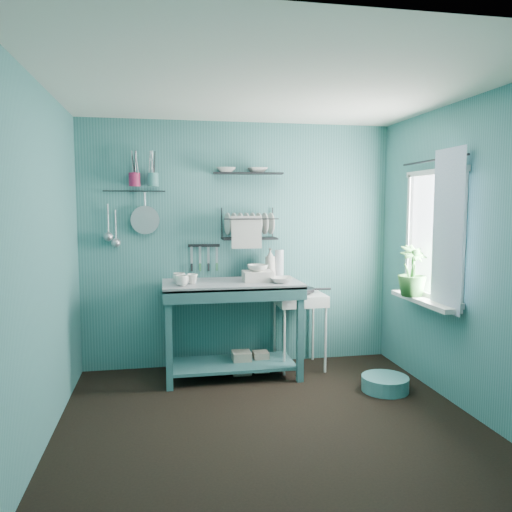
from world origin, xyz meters
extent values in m
plane|color=black|center=(0.00, 0.00, 0.00)|extent=(3.20, 3.20, 0.00)
plane|color=silver|center=(0.00, 0.00, 2.50)|extent=(3.20, 3.20, 0.00)
plane|color=#36706F|center=(0.00, 1.50, 1.25)|extent=(3.20, 0.00, 3.20)
plane|color=#36706F|center=(0.00, -1.50, 1.25)|extent=(3.20, 0.00, 3.20)
plane|color=#36706F|center=(-1.60, 0.00, 1.25)|extent=(0.00, 3.00, 3.00)
plane|color=#36706F|center=(1.60, 0.00, 1.25)|extent=(0.00, 3.00, 3.00)
cube|color=#2D5E60|center=(-0.14, 1.11, 0.46)|extent=(1.42, 0.91, 0.93)
imported|color=silver|center=(-0.62, 0.95, 0.98)|extent=(0.12, 0.12, 0.10)
imported|color=silver|center=(-0.52, 1.05, 0.98)|extent=(0.14, 0.14, 0.09)
imported|color=silver|center=(-0.64, 1.11, 0.98)|extent=(0.17, 0.17, 0.10)
cube|color=beige|center=(0.11, 1.09, 0.98)|extent=(0.28, 0.22, 0.10)
imported|color=silver|center=(0.11, 1.09, 1.06)|extent=(0.20, 0.19, 0.06)
imported|color=beige|center=(0.28, 1.31, 1.08)|extent=(0.11, 0.12, 0.30)
cylinder|color=silver|center=(0.38, 1.33, 1.07)|extent=(0.09, 0.09, 0.28)
imported|color=silver|center=(0.31, 0.96, 0.96)|extent=(0.22, 0.22, 0.05)
cube|color=silver|center=(0.57, 1.24, 0.38)|extent=(0.52, 0.52, 0.77)
cylinder|color=black|center=(0.57, 1.24, 0.81)|extent=(0.30, 0.30, 0.03)
cube|color=black|center=(-0.37, 1.47, 1.25)|extent=(0.32, 0.05, 0.03)
cube|color=black|center=(0.08, 1.37, 1.48)|extent=(0.56, 0.25, 0.32)
cube|color=black|center=(0.07, 1.40, 1.98)|extent=(0.72, 0.26, 0.02)
imported|color=silver|center=(-0.15, 1.40, 2.04)|extent=(0.22, 0.22, 0.05)
imported|color=silver|center=(0.17, 1.40, 2.00)|extent=(0.21, 0.21, 0.05)
cylinder|color=#991C45|center=(-1.04, 1.42, 1.91)|extent=(0.11, 0.11, 0.13)
cylinder|color=teal|center=(-0.87, 1.42, 1.91)|extent=(0.11, 0.11, 0.13)
cylinder|color=#AEB0B6|center=(-0.95, 1.45, 1.52)|extent=(0.28, 0.03, 0.28)
cylinder|color=#AEB0B6|center=(-1.30, 1.46, 1.52)|extent=(0.01, 0.01, 0.30)
cylinder|color=#AEB0B6|center=(-1.23, 1.46, 1.46)|extent=(0.01, 0.01, 0.30)
cylinder|color=black|center=(-1.05, 1.47, 1.80)|extent=(0.60, 0.01, 0.01)
plane|color=white|center=(1.59, 0.45, 1.40)|extent=(0.00, 1.10, 1.10)
cube|color=silver|center=(1.50, 0.45, 0.81)|extent=(0.16, 0.95, 0.04)
plane|color=silver|center=(1.52, 0.15, 1.45)|extent=(0.00, 1.35, 1.35)
cylinder|color=black|center=(1.54, 0.45, 2.05)|extent=(0.02, 1.05, 0.02)
imported|color=#2A6428|center=(1.46, 0.59, 1.06)|extent=(0.31, 0.31, 0.47)
cube|color=gray|center=(-0.04, 1.16, 0.11)|extent=(0.18, 0.18, 0.22)
cube|color=gray|center=(0.16, 1.19, 0.10)|extent=(0.15, 0.15, 0.20)
cylinder|color=teal|center=(1.16, 0.46, 0.07)|extent=(0.42, 0.42, 0.13)
camera|label=1|loc=(-0.78, -3.59, 1.66)|focal=35.00mm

